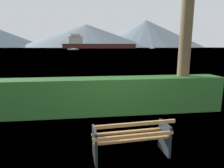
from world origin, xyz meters
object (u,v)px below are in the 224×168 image
Objects in this scene: cargo_ship_large at (94,44)px; sailboat_mid at (152,48)px; park_bench at (132,138)px; fishing_boat_near at (73,49)px.

cargo_ship_large is 18.64× the size of sailboat_mid.
cargo_ship_large is (9.49, 268.94, 4.92)m from park_bench.
park_bench is 269.15m from cargo_ship_large.
cargo_ship_large is at bearing 87.98° from park_bench.
cargo_ship_large reaches higher than sailboat_mid.
park_bench is 0.02× the size of cargo_ship_large.
sailboat_mid is (78.09, 224.60, 0.29)m from park_bench.
fishing_boat_near is at bearing -99.76° from cargo_ship_large.
cargo_ship_large reaches higher than park_bench.
park_bench is at bearing -92.02° from cargo_ship_large.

